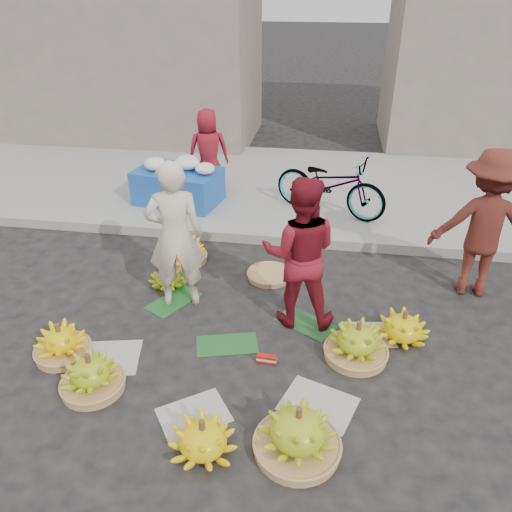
# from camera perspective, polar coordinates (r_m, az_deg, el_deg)

# --- Properties ---
(ground) EXTENTS (80.00, 80.00, 0.00)m
(ground) POSITION_cam_1_polar(r_m,az_deg,el_deg) (5.55, -1.88, -8.88)
(ground) COLOR black
(ground) RESTS_ON ground
(curb) EXTENTS (40.00, 0.25, 0.15)m
(curb) POSITION_cam_1_polar(r_m,az_deg,el_deg) (7.34, 1.18, 2.23)
(curb) COLOR gray
(curb) RESTS_ON ground
(sidewalk) EXTENTS (40.00, 4.00, 0.12)m
(sidewalk) POSITION_cam_1_polar(r_m,az_deg,el_deg) (9.25, 2.93, 8.08)
(sidewalk) COLOR gray
(sidewalk) RESTS_ON ground
(building_left) EXTENTS (6.00, 3.00, 4.00)m
(building_left) POSITION_cam_1_polar(r_m,az_deg,el_deg) (12.52, -15.24, 22.06)
(building_left) COLOR gray
(building_left) RESTS_ON sidewalk
(newspaper_scatter) EXTENTS (3.20, 1.80, 0.00)m
(newspaper_scatter) POSITION_cam_1_polar(r_m,az_deg,el_deg) (4.96, -3.59, -14.55)
(newspaper_scatter) COLOR beige
(newspaper_scatter) RESTS_ON ground
(banana_leaves) EXTENTS (2.00, 1.00, 0.00)m
(banana_leaves) POSITION_cam_1_polar(r_m,az_deg,el_deg) (5.72, -2.52, -7.52)
(banana_leaves) COLOR #1B5223
(banana_leaves) RESTS_ON ground
(banana_bunch_0) EXTENTS (0.55, 0.55, 0.40)m
(banana_bunch_0) POSITION_cam_1_polar(r_m,az_deg,el_deg) (5.54, -21.38, -9.20)
(banana_bunch_0) COLOR #AB7C48
(banana_bunch_0) RESTS_ON ground
(banana_bunch_1) EXTENTS (0.59, 0.59, 0.42)m
(banana_bunch_1) POSITION_cam_1_polar(r_m,az_deg,el_deg) (5.05, -18.33, -12.74)
(banana_bunch_1) COLOR #AB7C48
(banana_bunch_1) RESTS_ON ground
(banana_bunch_2) EXTENTS (0.56, 0.56, 0.35)m
(banana_bunch_2) POSITION_cam_1_polar(r_m,az_deg,el_deg) (4.35, -6.09, -20.00)
(banana_bunch_2) COLOR yellow
(banana_bunch_2) RESTS_ON ground
(banana_bunch_3) EXTENTS (0.81, 0.81, 0.48)m
(banana_bunch_3) POSITION_cam_1_polar(r_m,az_deg,el_deg) (4.30, 4.80, -19.46)
(banana_bunch_3) COLOR #AB7C48
(banana_bunch_3) RESTS_ON ground
(banana_bunch_4) EXTENTS (0.70, 0.70, 0.44)m
(banana_bunch_4) POSITION_cam_1_polar(r_m,az_deg,el_deg) (5.24, 11.46, -9.62)
(banana_bunch_4) COLOR #AB7C48
(banana_bunch_4) RESTS_ON ground
(banana_bunch_5) EXTENTS (0.73, 0.73, 0.35)m
(banana_bunch_5) POSITION_cam_1_polar(r_m,az_deg,el_deg) (5.62, 16.47, -7.75)
(banana_bunch_5) COLOR yellow
(banana_bunch_5) RESTS_ON ground
(banana_bunch_6) EXTENTS (0.45, 0.45, 0.29)m
(banana_bunch_6) POSITION_cam_1_polar(r_m,az_deg,el_deg) (6.37, -9.96, -2.39)
(banana_bunch_6) COLOR #85A717
(banana_bunch_6) RESTS_ON ground
(banana_bunch_7) EXTENTS (0.55, 0.55, 0.40)m
(banana_bunch_7) POSITION_cam_1_polar(r_m,az_deg,el_deg) (6.85, -8.00, 0.63)
(banana_bunch_7) COLOR #AB7C48
(banana_bunch_7) RESTS_ON ground
(basket_spare) EXTENTS (0.74, 0.74, 0.07)m
(basket_spare) POSITION_cam_1_polar(r_m,az_deg,el_deg) (6.49, 1.56, -2.19)
(basket_spare) COLOR #AB7C48
(basket_spare) RESTS_ON ground
(incense_stack) EXTENTS (0.21, 0.08, 0.08)m
(incense_stack) POSITION_cam_1_polar(r_m,az_deg,el_deg) (5.16, 1.23, -11.68)
(incense_stack) COLOR #A81A11
(incense_stack) RESTS_ON ground
(vendor_cream) EXTENTS (0.74, 0.58, 1.77)m
(vendor_cream) POSITION_cam_1_polar(r_m,az_deg,el_deg) (5.67, -9.24, 2.27)
(vendor_cream) COLOR silver
(vendor_cream) RESTS_ON ground
(vendor_red) EXTENTS (0.86, 0.68, 1.72)m
(vendor_red) POSITION_cam_1_polar(r_m,az_deg,el_deg) (5.31, 5.03, 0.30)
(vendor_red) COLOR maroon
(vendor_red) RESTS_ON ground
(man_striped) EXTENTS (1.20, 0.73, 1.81)m
(man_striped) POSITION_cam_1_polar(r_m,az_deg,el_deg) (6.38, 24.62, 3.24)
(man_striped) COLOR maroon
(man_striped) RESTS_ON ground
(flower_table) EXTENTS (1.47, 1.09, 0.78)m
(flower_table) POSITION_cam_1_polar(r_m,az_deg,el_deg) (8.35, -8.87, 8.15)
(flower_table) COLOR #194BA4
(flower_table) RESTS_ON sidewalk
(grey_bucket) EXTENTS (0.34, 0.34, 0.39)m
(grey_bucket) POSITION_cam_1_polar(r_m,az_deg,el_deg) (8.64, -12.10, 7.68)
(grey_bucket) COLOR slate
(grey_bucket) RESTS_ON sidewalk
(flower_vendor) EXTENTS (0.80, 0.65, 1.42)m
(flower_vendor) POSITION_cam_1_polar(r_m,az_deg,el_deg) (8.64, -5.45, 11.83)
(flower_vendor) COLOR maroon
(flower_vendor) RESTS_ON sidewalk
(bicycle) EXTENTS (1.27, 1.92, 0.96)m
(bicycle) POSITION_cam_1_polar(r_m,az_deg,el_deg) (7.89, 8.49, 8.12)
(bicycle) COLOR gray
(bicycle) RESTS_ON sidewalk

